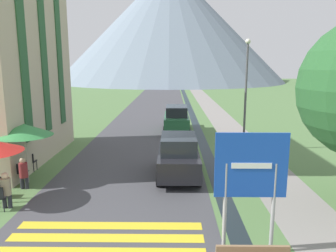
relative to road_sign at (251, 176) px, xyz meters
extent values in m
plane|color=#517542|center=(-1.26, 16.27, -2.05)|extent=(160.00, 160.00, 0.00)
cube|color=#424247|center=(-3.76, 26.27, -2.05)|extent=(6.40, 60.00, 0.01)
cube|color=gray|center=(2.34, 26.27, -2.05)|extent=(2.20, 60.00, 0.01)
cube|color=black|center=(-0.06, 26.27, -2.05)|extent=(0.60, 60.00, 0.00)
cube|color=yellow|center=(-3.76, -0.06, -2.05)|extent=(5.44, 0.44, 0.01)
cube|color=yellow|center=(-3.76, 0.64, -2.05)|extent=(5.44, 0.44, 0.01)
cube|color=yellow|center=(-3.76, 1.34, -2.05)|extent=(5.44, 0.44, 0.01)
cone|color=slate|center=(-2.63, 81.54, 12.68)|extent=(59.29, 59.29, 29.46)
cube|color=#285633|center=(-8.08, 6.06, 3.82)|extent=(0.06, 0.70, 8.81)
cube|color=#285633|center=(-8.08, 8.27, 3.82)|extent=(0.06, 0.70, 8.81)
cube|color=#285633|center=(-8.08, 10.48, 3.82)|extent=(0.06, 0.70, 8.81)
cylinder|color=#9E9EA3|center=(-0.60, 0.02, -0.86)|extent=(0.10, 0.10, 2.38)
cylinder|color=#9E9EA3|center=(0.60, 0.02, -0.86)|extent=(0.10, 0.10, 2.38)
cube|color=#1947B7|center=(0.00, 0.00, 0.28)|extent=(1.78, 0.05, 1.63)
cube|color=white|center=(0.00, -0.03, 0.28)|extent=(0.98, 0.02, 0.14)
cube|color=black|center=(-1.66, 5.76, -1.33)|extent=(1.68, 3.86, 0.84)
cube|color=#23282D|center=(-1.66, 5.57, -0.57)|extent=(1.43, 2.12, 0.68)
cylinder|color=black|center=(-2.46, 6.96, -1.75)|extent=(0.18, 0.60, 0.60)
cylinder|color=black|center=(-0.86, 6.96, -1.75)|extent=(0.18, 0.60, 0.60)
cylinder|color=black|center=(-2.46, 4.57, -1.75)|extent=(0.18, 0.60, 0.60)
cylinder|color=black|center=(-0.86, 4.57, -1.75)|extent=(0.18, 0.60, 0.60)
cube|color=#28663D|center=(-1.63, 15.35, -1.33)|extent=(1.70, 4.30, 0.84)
cube|color=#23282D|center=(-1.63, 15.13, -0.57)|extent=(1.45, 2.36, 0.68)
cylinder|color=black|center=(-2.44, 16.68, -1.75)|extent=(0.18, 0.60, 0.60)
cylinder|color=black|center=(-0.82, 16.68, -1.75)|extent=(0.18, 0.60, 0.60)
cylinder|color=black|center=(-2.44, 14.01, -1.75)|extent=(0.18, 0.60, 0.60)
cylinder|color=black|center=(-0.82, 14.01, -1.75)|extent=(0.18, 0.60, 0.60)
cylinder|color=black|center=(-7.97, 3.56, -1.83)|extent=(0.03, 0.03, 0.45)
cylinder|color=black|center=(-7.97, 3.22, -1.83)|extent=(0.03, 0.03, 0.45)
cube|color=black|center=(-8.26, 6.36, -1.60)|extent=(0.40, 0.40, 0.04)
cube|color=black|center=(-8.26, 6.18, -1.40)|extent=(0.40, 0.04, 0.40)
cylinder|color=black|center=(-8.43, 6.53, -1.83)|extent=(0.03, 0.03, 0.45)
cylinder|color=black|center=(-8.09, 6.53, -1.83)|extent=(0.03, 0.03, 0.45)
cylinder|color=black|center=(-8.43, 6.19, -1.83)|extent=(0.03, 0.03, 0.45)
cylinder|color=black|center=(-8.09, 6.19, -1.83)|extent=(0.03, 0.03, 0.45)
cube|color=black|center=(-7.99, 4.87, -1.60)|extent=(0.40, 0.40, 0.04)
cube|color=black|center=(-7.99, 4.69, -1.40)|extent=(0.40, 0.04, 0.40)
cylinder|color=black|center=(-8.16, 5.04, -1.83)|extent=(0.03, 0.03, 0.45)
cylinder|color=black|center=(-7.82, 5.04, -1.83)|extent=(0.03, 0.03, 0.45)
cylinder|color=black|center=(-8.16, 4.70, -1.83)|extent=(0.03, 0.03, 0.45)
cylinder|color=black|center=(-7.82, 4.70, -1.83)|extent=(0.03, 0.03, 0.45)
cube|color=black|center=(-7.57, 2.38, -1.60)|extent=(0.40, 0.40, 0.04)
cylinder|color=black|center=(-7.40, 2.55, -1.83)|extent=(0.03, 0.03, 0.45)
cylinder|color=black|center=(-7.40, 2.21, -1.83)|extent=(0.03, 0.03, 0.45)
cylinder|color=#B7B2A8|center=(-7.78, 4.90, -0.91)|extent=(0.06, 0.06, 2.29)
cone|color=#338442|center=(-7.78, 4.90, 0.14)|extent=(2.21, 2.21, 0.47)
cylinder|color=#282833|center=(-7.54, 2.53, -1.82)|extent=(0.14, 0.14, 0.46)
cylinder|color=#282833|center=(-7.36, 2.53, -1.82)|extent=(0.14, 0.14, 0.46)
cylinder|color=gray|center=(-7.45, 2.53, -1.31)|extent=(0.32, 0.32, 0.57)
sphere|color=beige|center=(-7.45, 2.53, -0.92)|extent=(0.22, 0.22, 0.22)
cylinder|color=#282833|center=(-7.72, 4.25, -1.82)|extent=(0.14, 0.14, 0.46)
cylinder|color=#282833|center=(-7.54, 4.25, -1.82)|extent=(0.14, 0.14, 0.46)
cylinder|color=maroon|center=(-7.63, 4.25, -1.30)|extent=(0.32, 0.32, 0.58)
sphere|color=beige|center=(-7.63, 4.25, -0.92)|extent=(0.22, 0.22, 0.22)
cylinder|color=#515156|center=(2.05, 10.11, 0.84)|extent=(0.12, 0.12, 5.78)
sphere|color=silver|center=(2.05, 10.11, 3.84)|extent=(0.28, 0.28, 0.28)
camera|label=1|loc=(-1.93, -7.66, 2.72)|focal=35.00mm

